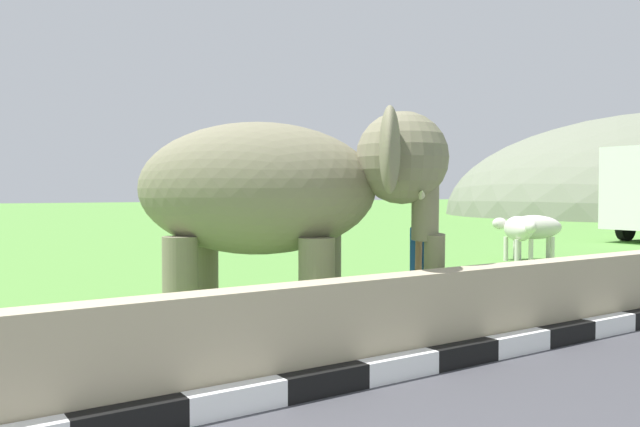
# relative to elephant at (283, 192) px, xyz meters

# --- Properties ---
(barrier_parapet) EXTENTS (28.00, 0.36, 1.00)m
(barrier_parapet) POSITION_rel_elephant_xyz_m (-0.76, -1.93, -1.37)
(barrier_parapet) COLOR tan
(barrier_parapet) RESTS_ON ground_plane
(elephant) EXTENTS (3.90, 3.74, 2.88)m
(elephant) POSITION_rel_elephant_xyz_m (0.00, 0.00, 0.00)
(elephant) COLOR #777259
(elephant) RESTS_ON ground_plane
(person_handler) EXTENTS (0.54, 0.51, 1.66)m
(person_handler) POSITION_rel_elephant_xyz_m (1.72, -0.69, -0.95)
(person_handler) COLOR navy
(person_handler) RESTS_ON ground_plane
(cow_near) EXTENTS (1.77, 1.46, 1.23)m
(cow_near) POSITION_rel_elephant_xyz_m (10.38, 4.27, -1.00)
(cow_near) COLOR beige
(cow_near) RESTS_ON ground_plane
(cow_mid) EXTENTS (1.37, 1.82, 1.23)m
(cow_mid) POSITION_rel_elephant_xyz_m (9.46, 3.97, -1.00)
(cow_mid) COLOR beige
(cow_mid) RESTS_ON ground_plane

